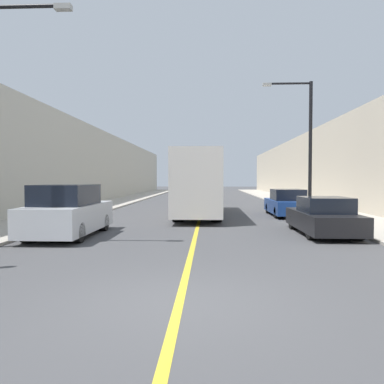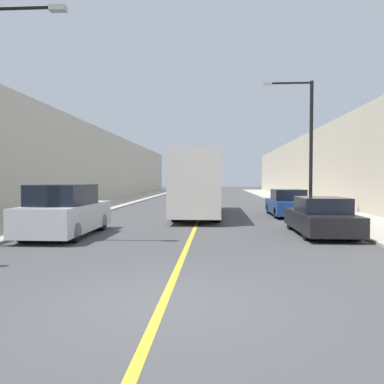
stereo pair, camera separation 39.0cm
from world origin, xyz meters
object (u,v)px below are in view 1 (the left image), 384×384
at_px(car_right_near, 323,217).
at_px(street_lamp_right, 306,138).
at_px(car_right_mid, 287,204).
at_px(bus, 199,183).
at_px(parked_suv_left, 68,212).

relative_size(car_right_near, street_lamp_right, 0.60).
distance_m(car_right_near, car_right_mid, 7.23).
bearing_deg(car_right_mid, bus, 179.20).
height_order(bus, car_right_mid, bus).
height_order(bus, street_lamp_right, street_lamp_right).
relative_size(car_right_near, car_right_mid, 0.96).
xyz_separation_m(parked_suv_left, car_right_near, (9.58, 0.91, -0.23)).
distance_m(bus, car_right_mid, 5.21).
relative_size(parked_suv_left, car_right_near, 1.05).
height_order(car_right_near, car_right_mid, car_right_mid).
height_order(parked_suv_left, car_right_mid, parked_suv_left).
bearing_deg(car_right_near, car_right_mid, 89.10).
bearing_deg(car_right_near, parked_suv_left, -174.56).
distance_m(car_right_mid, street_lamp_right, 3.96).
bearing_deg(bus, street_lamp_right, 2.00).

